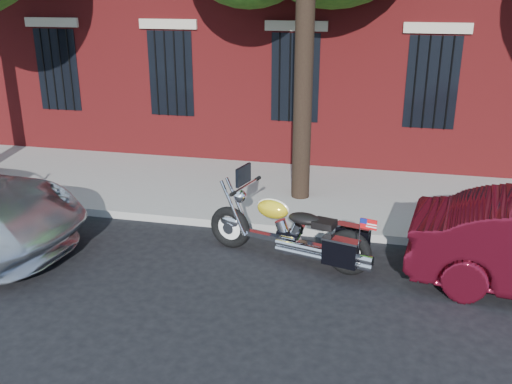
# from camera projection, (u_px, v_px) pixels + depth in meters

# --- Properties ---
(ground) EXTENTS (120.00, 120.00, 0.00)m
(ground) POSITION_uv_depth(u_px,v_px,m) (241.00, 264.00, 9.08)
(ground) COLOR black
(ground) RESTS_ON ground
(curb) EXTENTS (40.00, 0.16, 0.15)m
(curb) POSITION_uv_depth(u_px,v_px,m) (260.00, 226.00, 10.32)
(curb) COLOR gray
(curb) RESTS_ON ground
(sidewalk) EXTENTS (40.00, 3.60, 0.15)m
(sidewalk) POSITION_uv_depth(u_px,v_px,m) (279.00, 192.00, 12.05)
(sidewalk) COLOR gray
(sidewalk) RESTS_ON ground
(motorcycle) EXTENTS (2.77, 1.32, 1.48)m
(motorcycle) POSITION_uv_depth(u_px,v_px,m) (295.00, 234.00, 8.98)
(motorcycle) COLOR black
(motorcycle) RESTS_ON ground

